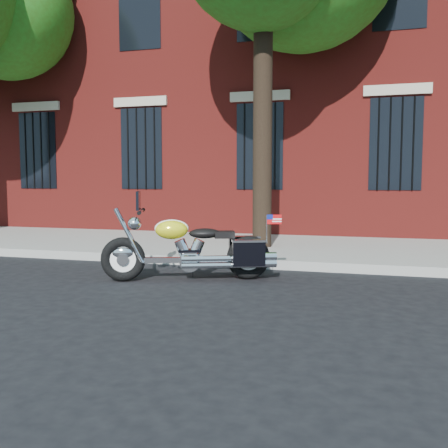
# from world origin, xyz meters

# --- Properties ---
(ground) EXTENTS (120.00, 120.00, 0.00)m
(ground) POSITION_xyz_m (0.00, 0.00, 0.00)
(ground) COLOR black
(ground) RESTS_ON ground
(curb) EXTENTS (40.00, 0.16, 0.15)m
(curb) POSITION_xyz_m (0.00, 1.38, 0.07)
(curb) COLOR gray
(curb) RESTS_ON ground
(sidewalk) EXTENTS (40.00, 3.60, 0.15)m
(sidewalk) POSITION_xyz_m (0.00, 3.26, 0.07)
(sidewalk) COLOR gray
(sidewalk) RESTS_ON ground
(building) EXTENTS (26.00, 10.08, 12.00)m
(building) POSITION_xyz_m (0.00, 10.06, 6.00)
(building) COLOR maroon
(building) RESTS_ON ground
(motorcycle) EXTENTS (2.46, 1.24, 1.26)m
(motorcycle) POSITION_xyz_m (0.10, 0.16, 0.43)
(motorcycle) COLOR black
(motorcycle) RESTS_ON ground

